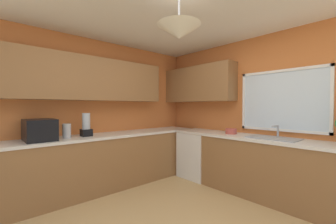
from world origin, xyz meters
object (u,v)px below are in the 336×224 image
Objects in this scene: microwave at (40,130)px; sink_assembly at (274,138)px; blender_appliance at (86,126)px; kettle at (67,131)px; bowl at (231,131)px; dishwasher at (198,155)px.

microwave is 3.28m from sink_assembly.
blender_appliance reaches higher than sink_assembly.
sink_assembly is at bearing 47.85° from kettle.
bowl is at bearing 55.05° from blender_appliance.
blender_appliance is (-1.35, -1.93, 0.12)m from bowl.
kettle reaches higher than sink_assembly.
blender_appliance is (-2.04, -1.93, 0.15)m from sink_assembly.
bowl is at bearing 59.12° from kettle.
sink_assembly is 1.85× the size of blender_appliance.
microwave reaches higher than kettle.
sink_assembly reaches higher than bowl.
microwave is (-0.66, -2.53, 0.61)m from dishwasher.
dishwasher is at bearing 70.83° from blender_appliance.
dishwasher is 1.76× the size of microwave.
sink_assembly is 0.69m from bowl.
microwave reaches higher than dishwasher.
blender_appliance is at bearing -124.95° from bowl.
blender_appliance reaches higher than bowl.
microwave is at bearing -104.63° from dishwasher.
microwave is at bearing -117.78° from bowl.
dishwasher is 0.86m from bowl.
blender_appliance reaches higher than dishwasher.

